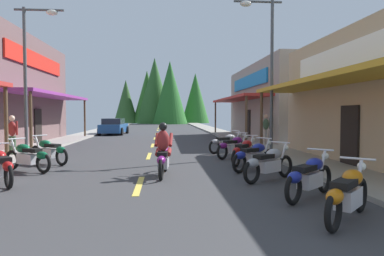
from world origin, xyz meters
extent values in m
cube|color=#38383A|center=(0.00, 24.15, -0.05)|extent=(9.76, 78.29, 0.10)
cube|color=#9E9991|center=(-5.89, 24.15, 0.06)|extent=(2.01, 78.29, 0.12)
cube|color=gray|center=(5.89, 24.15, 0.06)|extent=(2.01, 78.29, 0.12)
cube|color=#E0C64C|center=(0.00, 8.64, 0.01)|extent=(0.16, 2.40, 0.01)
cube|color=#E0C64C|center=(0.00, 14.90, 0.01)|extent=(0.16, 2.40, 0.01)
cube|color=#E0C64C|center=(0.00, 19.91, 0.01)|extent=(0.16, 2.40, 0.01)
cube|color=#E0C64C|center=(0.00, 25.65, 0.01)|extent=(0.16, 2.40, 0.01)
cube|color=#E0C64C|center=(0.00, 31.73, 0.01)|extent=(0.16, 2.40, 0.01)
cube|color=#E0C64C|center=(0.00, 38.14, 0.01)|extent=(0.16, 2.40, 0.01)
cube|color=#E0C64C|center=(0.00, 43.32, 0.01)|extent=(0.16, 2.40, 0.01)
cube|color=#E0C64C|center=(0.00, 48.92, 0.01)|extent=(0.16, 2.40, 0.01)
cube|color=#E0C64C|center=(0.00, 54.64, 0.01)|extent=(0.16, 2.40, 0.01)
cylinder|color=brown|center=(-5.29, 13.53, 1.41)|extent=(0.14, 0.14, 2.82)
cube|color=#8C338C|center=(-5.99, 21.50, 2.90)|extent=(1.80, 11.34, 0.16)
cylinder|color=brown|center=(-5.29, 16.02, 1.41)|extent=(0.14, 0.14, 2.82)
cylinder|color=brown|center=(-5.29, 26.97, 1.41)|extent=(0.14, 0.14, 2.82)
cube|color=red|center=(-6.83, 21.50, 4.94)|extent=(0.10, 8.82, 0.90)
cube|color=black|center=(-6.85, 21.50, 1.05)|extent=(0.08, 1.10, 2.10)
cube|color=gold|center=(5.99, 11.05, 2.90)|extent=(1.80, 10.83, 0.16)
cylinder|color=brown|center=(5.29, 16.27, 1.41)|extent=(0.14, 0.14, 2.82)
cube|color=white|center=(6.83, 11.05, 3.76)|extent=(0.10, 8.42, 0.90)
cube|color=black|center=(6.85, 11.05, 1.05)|extent=(0.08, 1.10, 2.10)
cube|color=gray|center=(11.30, 25.34, 2.66)|extent=(8.81, 13.69, 5.32)
cube|color=#B72D28|center=(5.99, 25.34, 2.90)|extent=(1.80, 12.32, 0.16)
cylinder|color=brown|center=(5.29, 19.38, 1.41)|extent=(0.14, 0.14, 2.82)
cylinder|color=brown|center=(5.29, 31.29, 1.41)|extent=(0.14, 0.14, 2.82)
cube|color=#197FCC|center=(6.83, 25.34, 4.15)|extent=(0.10, 9.58, 0.90)
cube|color=black|center=(6.85, 25.34, 1.05)|extent=(0.08, 1.10, 2.10)
cylinder|color=#474C51|center=(-5.28, 15.45, 3.18)|extent=(0.14, 0.14, 6.35)
cylinder|color=#474C51|center=(-4.65, 15.45, 6.25)|extent=(2.07, 0.10, 0.10)
ellipsoid|color=silver|center=(-4.12, 15.45, 6.15)|extent=(0.50, 0.30, 0.24)
cylinder|color=#474C51|center=(5.28, 14.65, 3.34)|extent=(0.14, 0.14, 6.68)
cylinder|color=#474C51|center=(4.65, 14.65, 6.58)|extent=(2.07, 0.10, 0.10)
ellipsoid|color=silver|center=(4.12, 14.65, 6.48)|extent=(0.50, 0.30, 0.24)
torus|color=black|center=(4.27, 5.88, 0.32)|extent=(0.52, 0.53, 0.64)
torus|color=black|center=(3.21, 4.81, 0.32)|extent=(0.52, 0.53, 0.64)
cube|color=silver|center=(3.74, 5.35, 0.40)|extent=(0.69, 0.70, 0.32)
ellipsoid|color=#BF660C|center=(3.88, 5.49, 0.72)|extent=(0.62, 0.62, 0.28)
cube|color=black|center=(3.56, 5.17, 0.68)|extent=(0.62, 0.62, 0.12)
ellipsoid|color=#BF660C|center=(3.25, 4.85, 0.55)|extent=(0.48, 0.48, 0.24)
cylinder|color=silver|center=(4.17, 5.79, 0.65)|extent=(0.30, 0.31, 0.71)
cylinder|color=silver|center=(4.09, 5.71, 1.02)|extent=(0.46, 0.45, 0.04)
sphere|color=white|center=(4.29, 5.90, 0.85)|extent=(0.16, 0.16, 0.16)
torus|color=black|center=(4.32, 7.48, 0.32)|extent=(0.54, 0.50, 0.64)
torus|color=black|center=(3.21, 6.47, 0.32)|extent=(0.54, 0.50, 0.64)
cube|color=silver|center=(3.76, 6.97, 0.40)|extent=(0.71, 0.68, 0.32)
ellipsoid|color=navy|center=(3.91, 7.11, 0.72)|extent=(0.63, 0.61, 0.28)
cube|color=black|center=(3.58, 6.80, 0.68)|extent=(0.63, 0.61, 0.12)
ellipsoid|color=navy|center=(3.24, 6.50, 0.55)|extent=(0.49, 0.47, 0.24)
cylinder|color=silver|center=(4.22, 7.39, 0.65)|extent=(0.32, 0.29, 0.71)
cylinder|color=silver|center=(4.13, 7.31, 1.02)|extent=(0.43, 0.47, 0.04)
sphere|color=white|center=(4.34, 7.50, 0.85)|extent=(0.16, 0.16, 0.16)
torus|color=black|center=(4.09, 9.48, 0.32)|extent=(0.57, 0.46, 0.64)
torus|color=black|center=(2.89, 8.58, 0.32)|extent=(0.57, 0.46, 0.64)
cube|color=silver|center=(3.49, 9.03, 0.40)|extent=(0.73, 0.64, 0.32)
ellipsoid|color=#99999E|center=(3.65, 9.15, 0.72)|extent=(0.64, 0.59, 0.28)
cube|color=black|center=(3.29, 8.88, 0.68)|extent=(0.65, 0.58, 0.12)
ellipsoid|color=#99999E|center=(2.93, 8.61, 0.55)|extent=(0.50, 0.46, 0.24)
cylinder|color=silver|center=(3.99, 9.40, 0.65)|extent=(0.33, 0.27, 0.71)
cylinder|color=silver|center=(3.89, 9.33, 1.02)|extent=(0.39, 0.50, 0.04)
sphere|color=white|center=(4.12, 9.49, 0.85)|extent=(0.16, 0.16, 0.16)
torus|color=black|center=(4.11, 11.19, 0.32)|extent=(0.57, 0.47, 0.64)
torus|color=black|center=(2.93, 10.26, 0.32)|extent=(0.57, 0.47, 0.64)
cube|color=silver|center=(3.52, 10.72, 0.40)|extent=(0.72, 0.65, 0.32)
ellipsoid|color=navy|center=(3.68, 10.85, 0.72)|extent=(0.64, 0.60, 0.28)
cube|color=black|center=(3.33, 10.57, 0.68)|extent=(0.65, 0.59, 0.12)
ellipsoid|color=navy|center=(2.97, 10.29, 0.55)|extent=(0.49, 0.46, 0.24)
cylinder|color=silver|center=(4.01, 11.11, 0.65)|extent=(0.33, 0.28, 0.71)
cylinder|color=silver|center=(3.92, 11.03, 1.02)|extent=(0.40, 0.50, 0.04)
sphere|color=white|center=(4.14, 11.20, 0.85)|extent=(0.16, 0.16, 0.16)
torus|color=black|center=(3.97, 12.73, 0.32)|extent=(0.46, 0.58, 0.64)
torus|color=black|center=(3.09, 11.52, 0.32)|extent=(0.46, 0.58, 0.64)
cube|color=silver|center=(3.53, 12.13, 0.40)|extent=(0.64, 0.73, 0.32)
ellipsoid|color=#A51414|center=(3.65, 12.29, 0.72)|extent=(0.59, 0.64, 0.28)
cube|color=black|center=(3.38, 11.93, 0.68)|extent=(0.58, 0.65, 0.12)
ellipsoid|color=#A51414|center=(3.12, 11.56, 0.55)|extent=(0.45, 0.50, 0.24)
cylinder|color=silver|center=(3.90, 12.63, 0.65)|extent=(0.27, 0.34, 0.71)
cylinder|color=silver|center=(3.83, 12.53, 1.02)|extent=(0.51, 0.39, 0.04)
sphere|color=white|center=(3.99, 12.76, 0.85)|extent=(0.16, 0.16, 0.16)
torus|color=black|center=(4.08, 14.44, 0.32)|extent=(0.55, 0.49, 0.64)
torus|color=black|center=(2.94, 13.47, 0.32)|extent=(0.55, 0.49, 0.64)
cube|color=silver|center=(3.51, 13.95, 0.40)|extent=(0.71, 0.67, 0.32)
ellipsoid|color=#721972|center=(3.67, 14.08, 0.72)|extent=(0.63, 0.61, 0.28)
cube|color=black|center=(3.32, 13.79, 0.68)|extent=(0.64, 0.60, 0.12)
ellipsoid|color=#721972|center=(2.98, 13.50, 0.55)|extent=(0.49, 0.47, 0.24)
cylinder|color=silver|center=(3.99, 14.36, 0.65)|extent=(0.32, 0.29, 0.71)
cylinder|color=silver|center=(3.89, 14.28, 1.02)|extent=(0.42, 0.48, 0.04)
sphere|color=white|center=(4.11, 14.46, 0.85)|extent=(0.16, 0.16, 0.16)
torus|color=black|center=(4.19, 16.20, 0.32)|extent=(0.60, 0.42, 0.64)
torus|color=black|center=(2.91, 15.42, 0.32)|extent=(0.60, 0.42, 0.64)
cube|color=silver|center=(3.55, 15.81, 0.40)|extent=(0.74, 0.60, 0.32)
ellipsoid|color=#99999E|center=(3.72, 15.91, 0.72)|extent=(0.64, 0.56, 0.28)
cube|color=black|center=(3.34, 15.68, 0.68)|extent=(0.66, 0.55, 0.12)
ellipsoid|color=#99999E|center=(2.95, 15.44, 0.55)|extent=(0.50, 0.43, 0.24)
cylinder|color=silver|center=(4.08, 16.13, 0.65)|extent=(0.35, 0.24, 0.71)
cylinder|color=silver|center=(3.98, 16.07, 1.02)|extent=(0.35, 0.53, 0.04)
sphere|color=white|center=(4.22, 16.21, 0.85)|extent=(0.16, 0.16, 0.16)
torus|color=black|center=(-3.11, 8.47, 0.32)|extent=(0.45, 0.58, 0.64)
cube|color=silver|center=(-3.54, 9.08, 0.40)|extent=(0.63, 0.73, 0.32)
cube|color=black|center=(-3.40, 8.88, 0.68)|extent=(0.58, 0.65, 0.12)
ellipsoid|color=#A51414|center=(-3.14, 8.51, 0.55)|extent=(0.45, 0.50, 0.24)
torus|color=black|center=(-4.28, 11.56, 0.32)|extent=(0.59, 0.44, 0.64)
torus|color=black|center=(-3.03, 10.73, 0.32)|extent=(0.59, 0.44, 0.64)
cube|color=silver|center=(-3.66, 11.14, 0.40)|extent=(0.74, 0.62, 0.32)
ellipsoid|color=#0C5933|center=(-3.82, 11.25, 0.72)|extent=(0.64, 0.58, 0.28)
cube|color=black|center=(-3.45, 11.00, 0.68)|extent=(0.65, 0.56, 0.12)
ellipsoid|color=#0C5933|center=(-3.07, 10.75, 0.55)|extent=(0.50, 0.44, 0.24)
cylinder|color=silver|center=(-4.17, 11.48, 0.65)|extent=(0.34, 0.26, 0.71)
cylinder|color=silver|center=(-4.07, 11.42, 1.02)|extent=(0.36, 0.52, 0.04)
sphere|color=white|center=(-4.31, 11.57, 0.85)|extent=(0.16, 0.16, 0.16)
torus|color=black|center=(-4.12, 13.24, 0.32)|extent=(0.57, 0.47, 0.64)
torus|color=black|center=(-2.93, 12.32, 0.32)|extent=(0.57, 0.47, 0.64)
cube|color=silver|center=(-3.52, 12.78, 0.40)|extent=(0.73, 0.65, 0.32)
ellipsoid|color=#0C5933|center=(-3.68, 12.90, 0.72)|extent=(0.64, 0.60, 0.28)
cube|color=black|center=(-3.33, 12.63, 0.68)|extent=(0.65, 0.59, 0.12)
ellipsoid|color=#0C5933|center=(-2.97, 12.35, 0.55)|extent=(0.49, 0.46, 0.24)
cylinder|color=silver|center=(-4.01, 13.16, 0.65)|extent=(0.33, 0.27, 0.71)
cylinder|color=silver|center=(-3.92, 13.09, 1.02)|extent=(0.40, 0.50, 0.04)
sphere|color=white|center=(-4.14, 13.26, 0.85)|extent=(0.16, 0.16, 0.16)
torus|color=black|center=(0.68, 10.77, 0.32)|extent=(0.16, 0.65, 0.64)
torus|color=black|center=(0.55, 9.28, 0.32)|extent=(0.16, 0.65, 0.64)
cube|color=silver|center=(0.62, 10.02, 0.40)|extent=(0.34, 0.72, 0.32)
ellipsoid|color=#721972|center=(0.64, 10.22, 0.72)|extent=(0.37, 0.59, 0.28)
cube|color=black|center=(0.60, 9.77, 0.68)|extent=(0.33, 0.62, 0.12)
ellipsoid|color=#721972|center=(0.56, 9.33, 0.55)|extent=(0.28, 0.46, 0.24)
cylinder|color=silver|center=(0.67, 10.64, 0.65)|extent=(0.09, 0.38, 0.71)
cylinder|color=silver|center=(0.66, 10.52, 1.02)|extent=(0.60, 0.09, 0.04)
sphere|color=white|center=(0.69, 10.80, 0.85)|extent=(0.16, 0.16, 0.16)
ellipsoid|color=maroon|center=(0.61, 9.87, 1.05)|extent=(0.41, 0.41, 0.64)
sphere|color=black|center=(0.61, 9.92, 1.45)|extent=(0.24, 0.24, 0.24)
cylinder|color=maroon|center=(0.46, 10.06, 0.70)|extent=(0.18, 0.43, 0.24)
cylinder|color=maroon|center=(0.43, 10.19, 1.05)|extent=(0.14, 0.51, 0.40)
cylinder|color=maroon|center=(0.78, 10.03, 0.70)|extent=(0.18, 0.43, 0.24)
cylinder|color=maroon|center=(0.84, 10.16, 1.05)|extent=(0.14, 0.51, 0.40)
cylinder|color=#B2A599|center=(6.56, 19.54, 0.45)|extent=(0.14, 0.14, 0.90)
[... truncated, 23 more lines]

